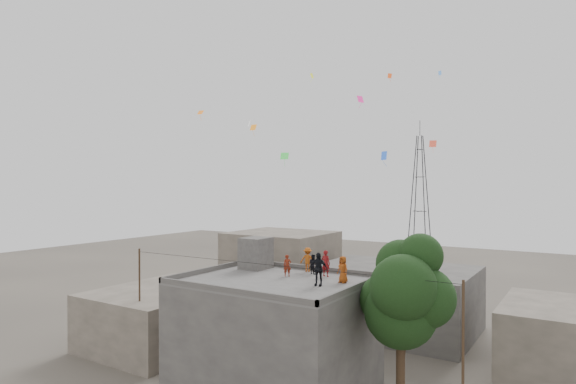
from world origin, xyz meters
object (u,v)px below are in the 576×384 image
Objects in this scene: tree at (405,294)px; person_red_adult at (326,263)px; person_dark_adult at (318,269)px; stair_head_box at (256,253)px; transmission_tower at (420,204)px.

tree is 5.88m from person_red_adult.
tree is 5.13× the size of person_dark_adult.
stair_head_box is 1.13× the size of person_dark_adult.
stair_head_box is 0.10× the size of transmission_tower.
transmission_tower is 37.91m from person_red_adult.
person_red_adult is (-5.47, 2.02, 0.77)m from tree.
tree is 5.88× the size of person_red_adult.
tree reaches higher than person_red_adult.
tree is at bearing 166.43° from person_red_adult.
transmission_tower is (-0.80, 37.40, 1.97)m from stair_head_box.
stair_head_box is 37.46m from transmission_tower.
stair_head_box reaches higher than person_red_adult.
person_red_adult is 0.87× the size of person_dark_adult.
person_red_adult is (5.90, -37.39, -2.19)m from transmission_tower.
person_dark_adult is (0.89, -2.55, 0.11)m from person_red_adult.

